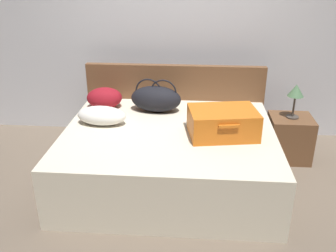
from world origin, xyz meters
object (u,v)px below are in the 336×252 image
Objects in this scene: table_lamp at (296,93)px; duffel_bag at (156,98)px; nightstand at (289,138)px; hard_case_large at (223,123)px; pillow_near_headboard at (104,98)px; bed at (169,156)px; pillow_center_head at (102,116)px.

duffel_bag is at bearing -176.30° from table_lamp.
duffel_bag reaches higher than nightstand.
nightstand is at bearing 3.70° from duffel_bag.
hard_case_large reaches higher than pillow_near_headboard.
table_lamp reaches higher than nightstand.
table_lamp reaches higher than bed.
bed is at bearing -155.52° from table_lamp.
pillow_near_headboard is (-0.56, 0.06, -0.03)m from duffel_bag.
hard_case_large is 1.00m from table_lamp.
table_lamp is (1.43, 0.09, 0.07)m from duffel_bag.
table_lamp is (0.00, 0.00, 0.52)m from nightstand.
table_lamp reaches higher than pillow_center_head.
hard_case_large is 1.35m from pillow_near_headboard.
table_lamp reaches higher than pillow_near_headboard.
pillow_near_headboard is 0.45m from pillow_center_head.
pillow_near_headboard is 0.77× the size of nightstand.
table_lamp is at bearing 1.03° from pillow_near_headboard.
duffel_bag reaches higher than pillow_center_head.
bed is at bearing -70.23° from duffel_bag.
pillow_center_head is (0.07, -0.44, -0.02)m from pillow_near_headboard.
bed is 4.05× the size of nightstand.
hard_case_large is (0.48, -0.06, 0.40)m from bed.
nightstand is at bearing 24.48° from bed.
nightstand is 0.52m from table_lamp.
nightstand is (1.43, 0.09, -0.45)m from duffel_bag.
hard_case_large is at bearing -140.77° from table_lamp.
pillow_near_headboard is (-0.73, 0.54, 0.38)m from bed.
bed is 0.98m from pillow_near_headboard.
pillow_center_head reaches higher than bed.
pillow_center_head is 0.98× the size of nightstand.
pillow_center_head is at bearing 171.56° from bed.
bed is at bearing -8.44° from pillow_center_head.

